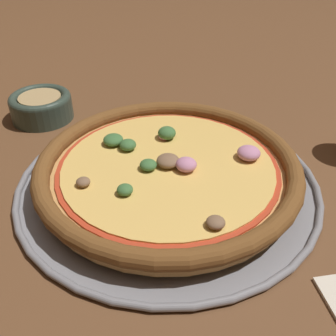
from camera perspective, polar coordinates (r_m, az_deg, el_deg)
The scene contains 4 objects.
ground_plane at distance 0.52m, azimuth 0.00°, elevation -2.45°, with size 3.00×3.00×0.00m, color brown.
pizza_tray at distance 0.52m, azimuth 0.00°, elevation -2.05°, with size 0.39×0.39×0.01m.
pizza at distance 0.50m, azimuth 0.01°, elevation -0.03°, with size 0.34×0.34×0.04m.
bowl_near at distance 0.70m, azimuth -17.94°, elevation 8.64°, with size 0.10×0.10×0.04m.
Camera 1 is at (-0.39, 0.13, 0.32)m, focal length 42.00 mm.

